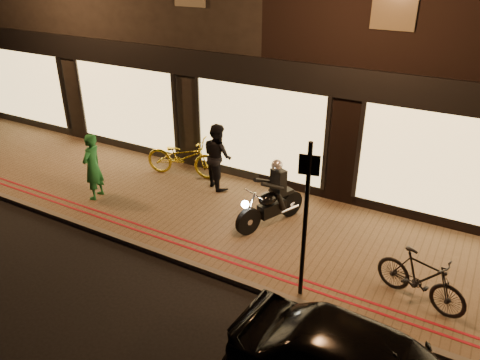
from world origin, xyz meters
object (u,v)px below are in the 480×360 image
Objects in this scene: motorcycle at (272,200)px; person_green at (93,167)px; sign_post at (306,215)px; bicycle_gold at (183,157)px.

person_green is at bearing -144.84° from motorcycle.
motorcycle is 4.59m from person_green.
motorcycle is 0.61× the size of sign_post.
bicycle_gold is (-3.29, 1.13, -0.05)m from motorcycle.
motorcycle is 2.69m from sign_post.
bicycle_gold is 2.48m from person_green.
sign_post is at bearing -135.15° from bicycle_gold.
sign_post is at bearing 70.99° from person_green.
bicycle_gold is at bearing 140.80° from person_green.
sign_post is 1.41× the size of bicycle_gold.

